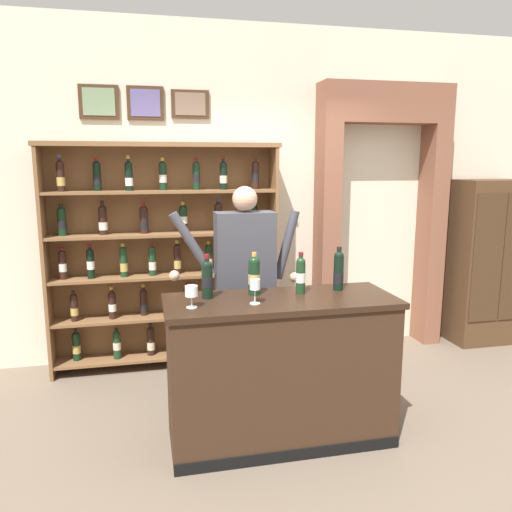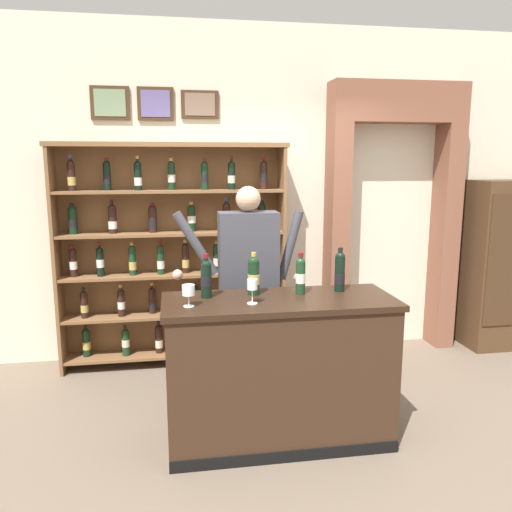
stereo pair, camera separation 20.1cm
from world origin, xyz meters
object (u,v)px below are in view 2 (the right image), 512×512
object	(u,v)px
wine_shelf	(173,250)
tasting_bottle_prosecco	(301,275)
tasting_counter	(279,370)
tasting_bottle_rosso	(206,277)
wine_glass_left	(188,291)
side_cabinet	(503,264)
tasting_bottle_brunello	(340,271)
wine_glass_spare	(252,286)
shopkeeper	(248,270)
tasting_bottle_vin_santo	(254,275)

from	to	relation	value
wine_shelf	tasting_bottle_prosecco	size ratio (longest dim) A/B	7.29
tasting_counter	tasting_bottle_rosso	bearing A→B (deg)	166.54
wine_glass_left	side_cabinet	bearing A→B (deg)	25.28
wine_shelf	wine_glass_left	distance (m)	1.60
tasting_bottle_rosso	tasting_bottle_brunello	bearing A→B (deg)	1.11
side_cabinet	wine_glass_spare	distance (m)	3.25
tasting_bottle_brunello	tasting_counter	bearing A→B (deg)	-163.89
side_cabinet	shopkeeper	xyz separation A→B (m)	(-2.77, -0.83, 0.21)
shopkeeper	tasting_bottle_vin_santo	bearing A→B (deg)	-93.83
tasting_bottle_rosso	tasting_bottle_prosecco	world-z (taller)	tasting_bottle_rosso
wine_glass_spare	wine_glass_left	bearing A→B (deg)	179.88
shopkeeper	wine_glass_left	world-z (taller)	shopkeeper
tasting_counter	tasting_bottle_rosso	size ratio (longest dim) A/B	5.21
tasting_counter	tasting_bottle_prosecco	size ratio (longest dim) A/B	5.34
wine_glass_spare	tasting_bottle_prosecco	bearing A→B (deg)	27.25
wine_shelf	tasting_bottle_vin_santo	xyz separation A→B (m)	(0.54, -1.37, 0.05)
wine_shelf	side_cabinet	size ratio (longest dim) A/B	1.23
tasting_counter	tasting_bottle_rosso	world-z (taller)	tasting_bottle_rosso
shopkeeper	tasting_bottle_brunello	world-z (taller)	shopkeeper
tasting_counter	tasting_bottle_brunello	distance (m)	0.80
tasting_bottle_prosecco	tasting_bottle_rosso	bearing A→B (deg)	178.52
side_cabinet	tasting_bottle_prosecco	bearing A→B (deg)	-151.51
tasting_counter	wine_glass_left	bearing A→B (deg)	-171.57
shopkeeper	wine_glass_spare	size ratio (longest dim) A/B	10.66
tasting_bottle_brunello	tasting_bottle_vin_santo	bearing A→B (deg)	179.72
side_cabinet	tasting_bottle_rosso	size ratio (longest dim) A/B	5.80
tasting_bottle_rosso	wine_glass_left	bearing A→B (deg)	-121.50
wine_shelf	shopkeeper	bearing A→B (deg)	-57.06
tasting_bottle_rosso	tasting_bottle_prosecco	distance (m)	0.64
tasting_bottle_prosecco	wine_shelf	bearing A→B (deg)	121.41
tasting_counter	tasting_bottle_vin_santo	bearing A→B (deg)	138.44
tasting_counter	shopkeeper	xyz separation A→B (m)	(-0.12, 0.62, 0.57)
side_cabinet	wine_glass_left	distance (m)	3.61
tasting_bottle_brunello	shopkeeper	bearing A→B (deg)	139.76
wine_shelf	shopkeeper	distance (m)	1.06
shopkeeper	wine_glass_spare	xyz separation A→B (m)	(-0.08, -0.71, 0.05)
side_cabinet	wine_shelf	bearing A→B (deg)	179.02
wine_glass_spare	shopkeeper	bearing A→B (deg)	83.77
side_cabinet	tasting_bottle_vin_santo	world-z (taller)	side_cabinet
wine_shelf	wine_glass_spare	distance (m)	1.67
tasting_counter	wine_glass_spare	xyz separation A→B (m)	(-0.20, -0.09, 0.62)
tasting_counter	shopkeeper	distance (m)	0.85
tasting_bottle_vin_santo	wine_glass_spare	bearing A→B (deg)	-101.31
tasting_counter	tasting_bottle_prosecco	xyz separation A→B (m)	(0.17, 0.10, 0.64)
tasting_bottle_rosso	wine_glass_left	size ratio (longest dim) A/B	2.12
wine_glass_spare	wine_shelf	bearing A→B (deg)	107.28
side_cabinet	tasting_bottle_vin_santo	size ratio (longest dim) A/B	5.87
wine_shelf	shopkeeper	xyz separation A→B (m)	(0.57, -0.89, -0.02)
wine_shelf	tasting_counter	size ratio (longest dim) A/B	1.37
tasting_bottle_rosso	tasting_bottle_brunello	world-z (taller)	tasting_bottle_brunello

